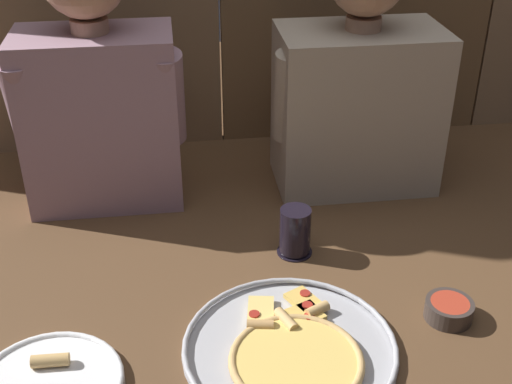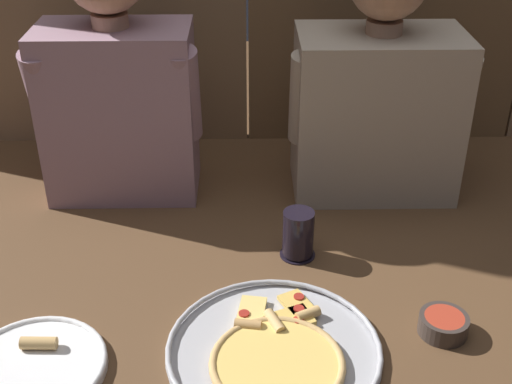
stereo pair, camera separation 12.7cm
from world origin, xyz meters
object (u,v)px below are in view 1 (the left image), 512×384
Objects in this scene: drinking_glass at (295,232)px; diner_left at (96,81)px; dipping_bowl at (449,309)px; pizza_tray at (292,350)px; diner_right at (359,82)px.

diner_left is (-0.40, 0.29, 0.24)m from drinking_glass.
diner_left is (-0.64, 0.53, 0.27)m from dipping_bowl.
drinking_glass is at bearing -36.20° from diner_left.
pizza_tray is 4.24× the size of dipping_bowl.
dipping_bowl is at bearing -85.27° from diner_right.
dipping_bowl is at bearing 10.15° from pizza_tray.
diner_left reaches higher than pizza_tray.
pizza_tray is 0.30m from drinking_glass.
dipping_bowl is 0.14× the size of diner_left.
diner_right is at bearing 66.23° from pizza_tray.
diner_left is at bearing 179.99° from diner_right.
dipping_bowl is at bearing -44.88° from drinking_glass.
diner_left is at bearing 143.80° from drinking_glass.
dipping_bowl is 0.15× the size of diner_right.
pizza_tray is 3.56× the size of drinking_glass.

